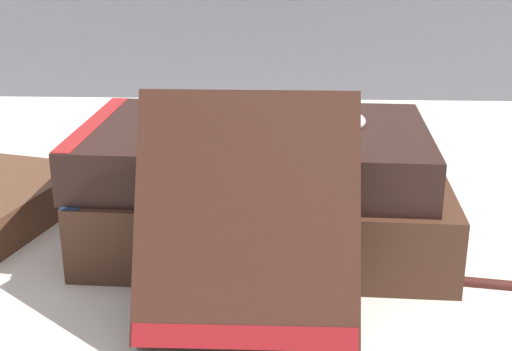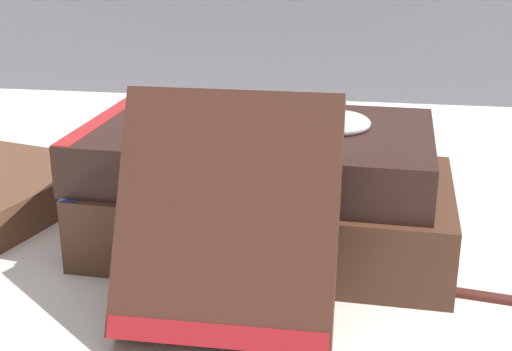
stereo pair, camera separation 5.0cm
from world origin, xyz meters
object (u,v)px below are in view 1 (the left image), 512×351
at_px(book_flat_bottom, 260,211).
at_px(book_flat_top, 246,150).
at_px(reading_glasses, 186,177).
at_px(book_leaning_front, 248,228).
at_px(pocket_watch, 327,120).

xyz_separation_m(book_flat_bottom, book_flat_top, (-0.01, 0.01, 0.04)).
bearing_deg(reading_glasses, book_leaning_front, -57.66).
height_order(pocket_watch, reading_glasses, pocket_watch).
height_order(book_flat_top, reading_glasses, book_flat_top).
xyz_separation_m(book_flat_bottom, pocket_watch, (0.04, 0.01, 0.06)).
relative_size(pocket_watch, reading_glasses, 0.49).
distance_m(book_flat_bottom, reading_glasses, 0.15).
bearing_deg(reading_glasses, book_flat_bottom, -45.10).
distance_m(book_flat_top, pocket_watch, 0.06).
bearing_deg(book_flat_top, reading_glasses, 118.33).
distance_m(book_flat_top, book_leaning_front, 0.12).
height_order(book_flat_top, book_leaning_front, book_leaning_front).
bearing_deg(book_leaning_front, pocket_watch, 68.68).
bearing_deg(pocket_watch, book_leaning_front, -111.32).
bearing_deg(book_flat_bottom, pocket_watch, 18.85).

